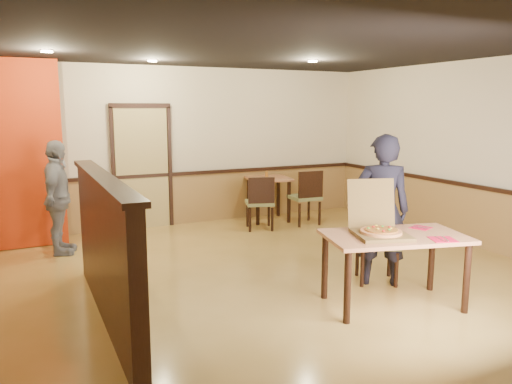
# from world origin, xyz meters

# --- Properties ---
(floor) EXTENTS (7.00, 7.00, 0.00)m
(floor) POSITION_xyz_m (0.00, 0.00, 0.00)
(floor) COLOR tan
(floor) RESTS_ON ground
(ceiling) EXTENTS (7.00, 7.00, 0.00)m
(ceiling) POSITION_xyz_m (0.00, 0.00, 2.80)
(ceiling) COLOR black
(ceiling) RESTS_ON wall_back
(wall_back) EXTENTS (7.00, 0.00, 7.00)m
(wall_back) POSITION_xyz_m (0.00, 3.50, 1.40)
(wall_back) COLOR beige
(wall_back) RESTS_ON floor
(wall_right) EXTENTS (0.00, 7.00, 7.00)m
(wall_right) POSITION_xyz_m (3.50, 0.00, 1.40)
(wall_right) COLOR beige
(wall_right) RESTS_ON floor
(wainscot_back) EXTENTS (7.00, 0.04, 0.90)m
(wainscot_back) POSITION_xyz_m (0.00, 3.47, 0.45)
(wainscot_back) COLOR olive
(wainscot_back) RESTS_ON floor
(chair_rail_back) EXTENTS (7.00, 0.06, 0.06)m
(chair_rail_back) POSITION_xyz_m (0.00, 3.45, 0.92)
(chair_rail_back) COLOR black
(chair_rail_back) RESTS_ON wall_back
(wainscot_right) EXTENTS (0.04, 7.00, 0.90)m
(wainscot_right) POSITION_xyz_m (3.47, 0.00, 0.45)
(wainscot_right) COLOR olive
(wainscot_right) RESTS_ON floor
(chair_rail_right) EXTENTS (0.06, 7.00, 0.06)m
(chair_rail_right) POSITION_xyz_m (3.45, 0.00, 0.92)
(chair_rail_right) COLOR black
(chair_rail_right) RESTS_ON wall_right
(back_door) EXTENTS (0.90, 0.06, 2.10)m
(back_door) POSITION_xyz_m (-0.80, 3.46, 1.05)
(back_door) COLOR tan
(back_door) RESTS_ON wall_back
(booth_partition) EXTENTS (0.20, 3.10, 1.44)m
(booth_partition) POSITION_xyz_m (-2.00, -0.20, 0.74)
(booth_partition) COLOR black
(booth_partition) RESTS_ON floor
(red_accent_panel) EXTENTS (1.60, 0.20, 2.78)m
(red_accent_panel) POSITION_xyz_m (-2.90, 3.00, 1.40)
(red_accent_panel) COLOR red
(red_accent_panel) RESTS_ON floor
(spot_a) EXTENTS (0.14, 0.14, 0.02)m
(spot_a) POSITION_xyz_m (-2.30, 1.80, 2.78)
(spot_a) COLOR #FFDAB2
(spot_a) RESTS_ON ceiling
(spot_b) EXTENTS (0.14, 0.14, 0.02)m
(spot_b) POSITION_xyz_m (-0.80, 2.50, 2.78)
(spot_b) COLOR #FFDAB2
(spot_b) RESTS_ON ceiling
(spot_c) EXTENTS (0.14, 0.14, 0.02)m
(spot_c) POSITION_xyz_m (1.40, 1.50, 2.78)
(spot_c) COLOR #FFDAB2
(spot_c) RESTS_ON ceiling
(main_table) EXTENTS (1.61, 1.16, 0.78)m
(main_table) POSITION_xyz_m (0.79, -1.17, 0.67)
(main_table) COLOR #AC6D48
(main_table) RESTS_ON floor
(diner_chair) EXTENTS (0.65, 0.65, 0.97)m
(diner_chair) POSITION_xyz_m (1.15, -0.44, 0.53)
(diner_chair) COLOR olive
(diner_chair) RESTS_ON floor
(side_chair_left) EXTENTS (0.58, 0.58, 0.94)m
(side_chair_left) POSITION_xyz_m (0.97, 2.43, 0.51)
(side_chair_left) COLOR olive
(side_chair_left) RESTS_ON floor
(side_chair_right) EXTENTS (0.51, 0.51, 0.99)m
(side_chair_right) POSITION_xyz_m (1.89, 2.43, 0.54)
(side_chair_right) COLOR olive
(side_chair_right) RESTS_ON floor
(side_table) EXTENTS (0.86, 0.86, 0.81)m
(side_table) POSITION_xyz_m (1.45, 3.05, 0.63)
(side_table) COLOR #AC6D48
(side_table) RESTS_ON floor
(diner) EXTENTS (0.78, 0.72, 1.79)m
(diner) POSITION_xyz_m (1.09, -0.58, 0.90)
(diner) COLOR black
(diner) RESTS_ON floor
(passerby) EXTENTS (0.63, 1.03, 1.64)m
(passerby) POSITION_xyz_m (-2.25, 2.38, 0.82)
(passerby) COLOR gray
(passerby) RESTS_ON floor
(pizza_box) EXTENTS (0.68, 0.75, 0.55)m
(pizza_box) POSITION_xyz_m (0.62, -1.12, 0.85)
(pizza_box) COLOR brown
(pizza_box) RESTS_ON main_table
(pizza) EXTENTS (0.46, 0.46, 0.03)m
(pizza) POSITION_xyz_m (0.60, -1.18, 0.83)
(pizza) COLOR #E09151
(pizza) RESTS_ON pizza_box
(napkin_near) EXTENTS (0.31, 0.31, 0.01)m
(napkin_near) POSITION_xyz_m (1.09, -1.54, 0.78)
(napkin_near) COLOR red
(napkin_near) RESTS_ON main_table
(napkin_far) EXTENTS (0.26, 0.26, 0.01)m
(napkin_far) POSITION_xyz_m (1.25, -1.06, 0.78)
(napkin_far) COLOR red
(napkin_far) RESTS_ON main_table
(condiment) EXTENTS (0.05, 0.05, 0.13)m
(condiment) POSITION_xyz_m (1.35, 2.95, 0.87)
(condiment) COLOR #96591B
(condiment) RESTS_ON side_table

